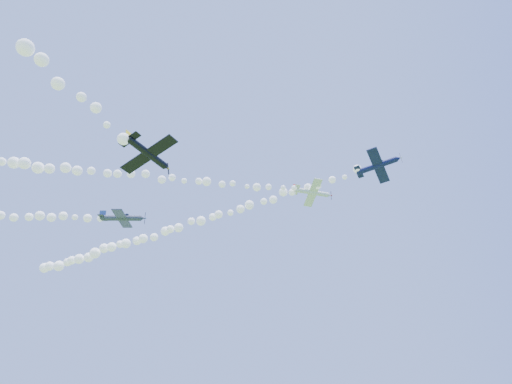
% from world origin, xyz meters
% --- Properties ---
extents(plane_white, '(7.10, 7.51, 2.72)m').
position_xyz_m(plane_white, '(12.17, -1.86, 49.61)').
color(plane_white, silver).
extents(smoke_trail_white, '(67.55, 31.72, 3.05)m').
position_xyz_m(smoke_trail_white, '(-23.47, -17.82, 49.33)').
color(smoke_trail_white, white).
extents(plane_navy, '(8.11, 8.57, 2.17)m').
position_xyz_m(plane_navy, '(23.89, -5.49, 50.27)').
color(plane_navy, '#0E123D').
extents(smoke_trail_navy, '(75.67, 18.81, 3.14)m').
position_xyz_m(smoke_trail_navy, '(-16.27, 3.26, 50.06)').
color(smoke_trail_navy, white).
extents(plane_grey, '(8.02, 8.34, 2.46)m').
position_xyz_m(plane_grey, '(-19.76, -10.30, 43.94)').
color(plane_grey, '#33364A').
extents(plane_black, '(7.41, 7.10, 2.19)m').
position_xyz_m(plane_black, '(-3.38, -31.19, 35.86)').
color(plane_black, black).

